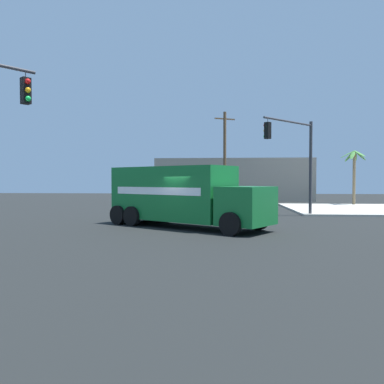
{
  "coord_description": "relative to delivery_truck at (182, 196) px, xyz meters",
  "views": [
    {
      "loc": [
        1.58,
        -18.61,
        2.31
      ],
      "look_at": [
        0.03,
        0.56,
        1.74
      ],
      "focal_mm": 36.26,
      "sensor_mm": 36.0,
      "label": 1
    }
  ],
  "objects": [
    {
      "name": "palm_tree_far",
      "position": [
        13.9,
        17.1,
        1.87
      ],
      "size": [
        2.4,
        2.29,
        4.93
      ],
      "color": "#7A6647",
      "rests_on": "sidewalk_corner_far"
    },
    {
      "name": "ground_plane",
      "position": [
        0.46,
        -0.57,
        -1.56
      ],
      "size": [
        100.0,
        100.0,
        0.0
      ],
      "primitive_type": "plane",
      "color": "black"
    },
    {
      "name": "traffic_light_secondary",
      "position": [
        6.63,
        5.58,
        2.58
      ],
      "size": [
        3.55,
        3.73,
        6.02
      ],
      "color": "#38383D",
      "rests_on": "sidewalk_corner_far"
    },
    {
      "name": "sidewalk_corner_far",
      "position": [
        13.14,
        12.11,
        -1.49
      ],
      "size": [
        11.81,
        11.81,
        0.14
      ],
      "primitive_type": "cube",
      "color": "#B2ADA0",
      "rests_on": "ground"
    },
    {
      "name": "building_backdrop",
      "position": [
        3.22,
        26.39,
        0.84
      ],
      "size": [
        17.62,
        6.0,
        4.8
      ],
      "primitive_type": "cube",
      "color": "gray",
      "rests_on": "ground"
    },
    {
      "name": "utility_pole",
      "position": [
        2.19,
        19.76,
        3.16
      ],
      "size": [
        2.03,
        1.08,
        9.16
      ],
      "color": "brown",
      "rests_on": "ground"
    },
    {
      "name": "delivery_truck",
      "position": [
        0.0,
        0.0,
        0.0
      ],
      "size": [
        8.49,
        6.76,
        3.0
      ],
      "color": "#146B2D",
      "rests_on": "ground"
    }
  ]
}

